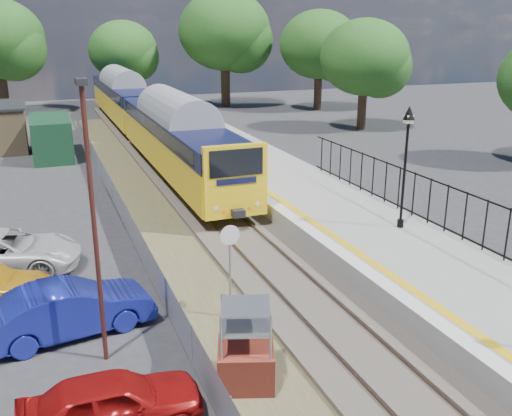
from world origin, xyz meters
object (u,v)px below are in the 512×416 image
victorian_lamp_north (407,139)px  car_white (2,252)px  train (144,112)px  car_blue (70,309)px  carpark_lamp (93,210)px  brick_plinth (246,346)px  speed_sign (230,256)px  car_red (112,403)px

victorian_lamp_north → car_white: (-14.13, 3.13, -3.56)m
train → car_blue: 27.27m
train → car_white: size_ratio=7.70×
carpark_lamp → car_blue: size_ratio=1.56×
brick_plinth → speed_sign: bearing=77.8°
car_white → train: bearing=-10.0°
car_red → car_blue: 4.52m
carpark_lamp → car_white: carpark_lamp is taller
victorian_lamp_north → car_white: 14.91m
speed_sign → car_white: (-6.33, 6.06, -1.26)m
speed_sign → car_blue: size_ratio=0.64×
car_blue → car_white: car_blue is taller
train → car_white: 22.92m
speed_sign → car_blue: (-4.41, 0.81, -1.25)m
train → brick_plinth: bearing=-96.0°
victorian_lamp_north → carpark_lamp: 12.09m
car_red → brick_plinth: bearing=-81.6°
victorian_lamp_north → carpark_lamp: (-11.48, -3.77, -0.25)m
brick_plinth → speed_sign: speed_sign is taller
brick_plinth → car_white: brick_plinth is taller
victorian_lamp_north → brick_plinth: 10.95m
carpark_lamp → car_red: bearing=-93.5°
train → car_blue: train is taller
speed_sign → car_red: speed_sign is taller
victorian_lamp_north → train: bearing=102.3°
victorian_lamp_north → speed_sign: size_ratio=1.58×
speed_sign → train: bearing=82.4°
train → car_blue: (-6.91, -26.34, -1.59)m
brick_plinth → car_white: (-5.65, 9.22, -0.28)m
car_blue → car_white: 5.59m
carpark_lamp → car_red: carpark_lamp is taller
car_white → car_blue: bearing=-147.1°
car_white → victorian_lamp_north: bearing=-89.7°
speed_sign → car_red: 5.49m
carpark_lamp → car_blue: carpark_lamp is taller
carpark_lamp → car_red: 4.42m
brick_plinth → car_red: brick_plinth is taller
car_red → carpark_lamp: bearing=-4.2°
speed_sign → brick_plinth: bearing=-104.4°
train → speed_sign: 27.26m
victorian_lamp_north → carpark_lamp: bearing=-161.8°
train → speed_sign: train is taller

